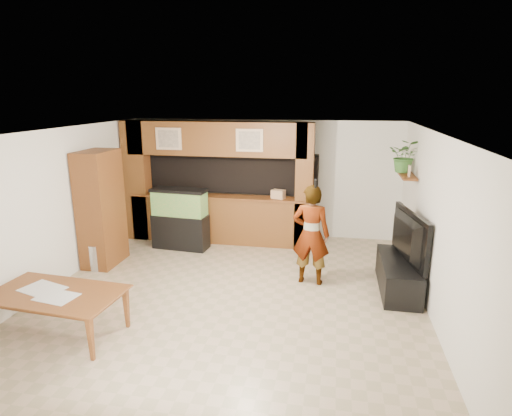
% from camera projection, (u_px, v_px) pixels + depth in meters
% --- Properties ---
extents(floor, '(6.50, 6.50, 0.00)m').
position_uv_depth(floor, '(232.00, 295.00, 6.91)').
color(floor, tan).
rests_on(floor, ground).
extents(ceiling, '(6.50, 6.50, 0.00)m').
position_uv_depth(ceiling, '(229.00, 132.00, 6.24)').
color(ceiling, white).
rests_on(ceiling, wall_back).
extents(wall_back, '(6.00, 0.00, 6.00)m').
position_uv_depth(wall_back, '(265.00, 178.00, 9.66)').
color(wall_back, silver).
rests_on(wall_back, floor).
extents(wall_left, '(0.00, 6.50, 6.50)m').
position_uv_depth(wall_left, '(55.00, 208.00, 7.10)').
color(wall_left, silver).
rests_on(wall_left, floor).
extents(wall_right, '(0.00, 6.50, 6.50)m').
position_uv_depth(wall_right, '(436.00, 228.00, 6.04)').
color(wall_right, silver).
rests_on(wall_right, floor).
extents(partition, '(4.20, 0.99, 2.60)m').
position_uv_depth(partition, '(217.00, 181.00, 9.24)').
color(partition, brown).
rests_on(partition, floor).
extents(wall_clock, '(0.05, 0.25, 0.25)m').
position_uv_depth(wall_clock, '(87.00, 163.00, 7.89)').
color(wall_clock, black).
rests_on(wall_clock, wall_left).
extents(wall_shelf, '(0.25, 0.90, 0.04)m').
position_uv_depth(wall_shelf, '(407.00, 175.00, 7.82)').
color(wall_shelf, brown).
rests_on(wall_shelf, wall_right).
extents(pantry_cabinet, '(0.54, 0.88, 2.16)m').
position_uv_depth(pantry_cabinet, '(101.00, 209.00, 7.95)').
color(pantry_cabinet, brown).
rests_on(pantry_cabinet, floor).
extents(trash_can, '(0.27, 0.27, 0.49)m').
position_uv_depth(trash_can, '(97.00, 257.00, 7.84)').
color(trash_can, '#B2B2B7').
rests_on(trash_can, floor).
extents(aquarium, '(1.15, 0.43, 1.27)m').
position_uv_depth(aquarium, '(180.00, 219.00, 8.88)').
color(aquarium, black).
rests_on(aquarium, floor).
extents(tv_stand, '(0.57, 1.55, 0.52)m').
position_uv_depth(tv_stand, '(398.00, 275.00, 7.02)').
color(tv_stand, black).
rests_on(tv_stand, floor).
extents(television, '(0.46, 1.43, 0.82)m').
position_uv_depth(television, '(401.00, 237.00, 6.85)').
color(television, black).
rests_on(television, tv_stand).
extents(photo_frame, '(0.03, 0.15, 0.20)m').
position_uv_depth(photo_frame, '(409.00, 171.00, 7.60)').
color(photo_frame, tan).
rests_on(photo_frame, wall_shelf).
extents(potted_plant, '(0.67, 0.62, 0.62)m').
position_uv_depth(potted_plant, '(405.00, 156.00, 7.93)').
color(potted_plant, '#346528').
rests_on(potted_plant, wall_shelf).
extents(person, '(0.66, 0.47, 1.72)m').
position_uv_depth(person, '(311.00, 235.00, 7.16)').
color(person, tan).
rests_on(person, floor).
extents(microphone, '(0.04, 0.11, 0.17)m').
position_uv_depth(microphone, '(315.00, 184.00, 6.76)').
color(microphone, black).
rests_on(microphone, person).
extents(dining_table, '(1.81, 1.10, 0.61)m').
position_uv_depth(dining_table, '(56.00, 315.00, 5.66)').
color(dining_table, brown).
rests_on(dining_table, floor).
extents(newspaper_a, '(0.55, 0.43, 0.01)m').
position_uv_depth(newspaper_a, '(57.00, 297.00, 5.49)').
color(newspaper_a, silver).
rests_on(newspaper_a, dining_table).
extents(newspaper_b, '(0.64, 0.54, 0.01)m').
position_uv_depth(newspaper_b, '(42.00, 289.00, 5.71)').
color(newspaper_b, silver).
rests_on(newspaper_b, dining_table).
extents(counter_box, '(0.31, 0.25, 0.18)m').
position_uv_depth(counter_box, '(278.00, 194.00, 8.87)').
color(counter_box, tan).
rests_on(counter_box, partition).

